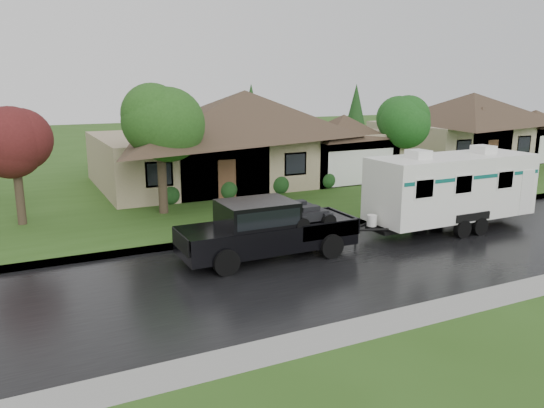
{
  "coord_description": "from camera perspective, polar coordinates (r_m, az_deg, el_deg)",
  "views": [
    {
      "loc": [
        -11.31,
        -16.86,
        6.18
      ],
      "look_at": [
        -2.02,
        2.0,
        1.37
      ],
      "focal_mm": 35.0,
      "sensor_mm": 36.0,
      "label": 1
    }
  ],
  "objects": [
    {
      "name": "pickup_truck",
      "position": [
        18.95,
        -0.79,
        -2.53
      ],
      "size": [
        6.4,
        2.43,
        2.13
      ],
      "color": "black",
      "rests_on": "ground"
    },
    {
      "name": "travel_trailer",
      "position": [
        23.84,
        18.73,
        1.8
      ],
      "size": [
        7.89,
        2.77,
        3.54
      ],
      "color": "white",
      "rests_on": "ground"
    },
    {
      "name": "shrub_row",
      "position": [
        29.87,
        0.73,
        2.21
      ],
      "size": [
        13.6,
        1.0,
        1.0
      ],
      "color": "#143814",
      "rests_on": "lawn"
    },
    {
      "name": "house_main",
      "position": [
        33.68,
        -2.34,
        8.46
      ],
      "size": [
        19.44,
        10.8,
        6.9
      ],
      "color": "gray",
      "rests_on": "lawn"
    },
    {
      "name": "tree_red",
      "position": [
        25.08,
        -25.98,
        5.7
      ],
      "size": [
        3.02,
        3.02,
        4.99
      ],
      "color": "#382B1E",
      "rests_on": "lawn"
    },
    {
      "name": "house_neighbor",
      "position": [
        45.93,
        21.08,
        8.46
      ],
      "size": [
        15.12,
        9.72,
        6.45
      ],
      "color": "tan",
      "rests_on": "lawn"
    },
    {
      "name": "tree_left_green",
      "position": [
        25.1,
        -12.0,
        8.69
      ],
      "size": [
        3.76,
        3.76,
        6.22
      ],
      "color": "#382B1E",
      "rests_on": "lawn"
    },
    {
      "name": "ground",
      "position": [
        21.22,
        7.32,
        -4.15
      ],
      "size": [
        140.0,
        140.0,
        0.0
      ],
      "primitive_type": "plane",
      "color": "#2D5019",
      "rests_on": "ground"
    },
    {
      "name": "road",
      "position": [
        19.67,
        10.54,
        -5.64
      ],
      "size": [
        140.0,
        8.0,
        0.01
      ],
      "primitive_type": "cube",
      "color": "black",
      "rests_on": "ground"
    },
    {
      "name": "tree_right_green",
      "position": [
        34.18,
        14.03,
        8.59
      ],
      "size": [
        3.23,
        3.23,
        5.34
      ],
      "color": "#382B1E",
      "rests_on": "lawn"
    },
    {
      "name": "lawn",
      "position": [
        34.36,
        -6.58,
        2.56
      ],
      "size": [
        140.0,
        26.0,
        0.15
      ],
      "primitive_type": "cube",
      "color": "#2D5019",
      "rests_on": "ground"
    },
    {
      "name": "curb",
      "position": [
        23.03,
        4.24,
        -2.52
      ],
      "size": [
        140.0,
        0.5,
        0.15
      ],
      "primitive_type": "cube",
      "color": "gray",
      "rests_on": "ground"
    }
  ]
}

